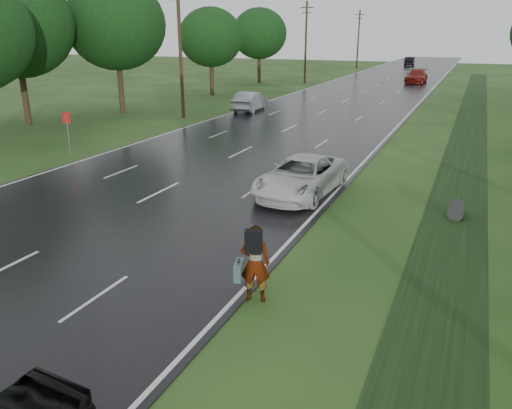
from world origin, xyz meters
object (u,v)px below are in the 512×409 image
object	(u,v)px
white_pickup	(301,176)
pedestrian	(254,262)
road_sign	(67,124)
silver_sedan	(250,101)

from	to	relation	value
white_pickup	pedestrian	bearing A→B (deg)	-75.05
road_sign	pedestrian	xyz separation A→B (m)	(15.68, -10.42, -0.60)
road_sign	silver_sedan	bearing A→B (deg)	81.55
road_sign	silver_sedan	world-z (taller)	road_sign
white_pickup	silver_sedan	size ratio (longest dim) A/B	1.13
road_sign	pedestrian	distance (m)	18.84
road_sign	white_pickup	xyz separation A→B (m)	(14.00, -1.83, -0.84)
pedestrian	white_pickup	size ratio (longest dim) A/B	0.37
silver_sedan	pedestrian	bearing A→B (deg)	110.14
pedestrian	white_pickup	world-z (taller)	pedestrian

